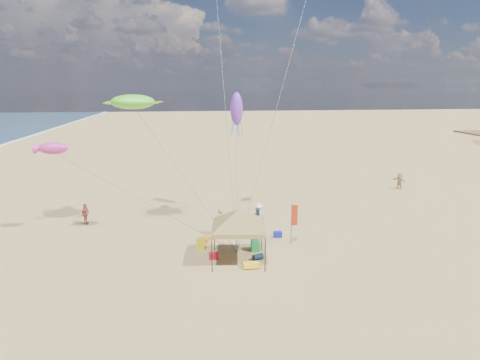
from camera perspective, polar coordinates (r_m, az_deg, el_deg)
The scene contains 19 objects.
ground at distance 24.50m, azimuth 0.90°, elevation -10.77°, with size 280.00×280.00×0.00m, color tan.
canopy_tent at distance 22.82m, azimuth -0.27°, elevation -4.48°, with size 5.85×5.85×3.63m.
feather_flag at distance 25.80m, azimuth 7.67°, elevation -5.31°, with size 0.41×0.04×2.69m.
cooler_red at distance 24.10m, azimuth -3.78°, elevation -10.73°, with size 0.54×0.38×0.38m, color red.
cooler_blue at distance 27.39m, azimuth 5.40°, elevation -7.73°, with size 0.54×0.38×0.38m, color #131A9A.
bag_navy at distance 23.95m, azimuth 2.57°, elevation -10.90°, with size 0.36×0.36×0.60m, color black.
bag_orange at distance 26.56m, azimuth -4.83°, elevation -8.43°, with size 0.36×0.36×0.60m, color orange.
chair_green at distance 25.11m, azimuth 2.18°, elevation -9.29°, with size 0.50×0.50×0.70m, color green.
chair_yellow at distance 25.44m, azimuth -5.65°, elevation -9.04°, with size 0.50×0.50×0.70m, color #DCEF1A.
crate_grey at distance 23.03m, azimuth 2.49°, elevation -12.04°, with size 0.34×0.30×0.28m, color slate.
beach_cart at distance 22.92m, azimuth 1.60°, elevation -12.00°, with size 0.90×0.50×0.24m, color yellow.
person_near_a at distance 27.38m, azimuth -2.91°, elevation -5.96°, with size 0.70×0.46×1.93m, color tan.
person_near_b at distance 28.18m, azimuth 2.62°, elevation -5.67°, with size 0.81×0.63×1.67m, color #3E4655.
person_near_c at distance 29.32m, azimuth 2.64°, elevation -4.92°, with size 1.07×0.62×1.66m, color white.
person_far_a at distance 31.71m, azimuth -21.17°, elevation -4.51°, with size 0.92×0.38×1.57m, color #9F4F3D.
person_far_c at distance 42.44m, azimuth 21.77°, elevation -0.12°, with size 1.55×0.49×1.67m, color tan.
turtle_kite at distance 27.97m, azimuth -15.04°, elevation 10.71°, with size 2.92×2.34×0.97m, color #57EC2D.
fish_kite at distance 28.29m, azimuth -25.08°, elevation 4.13°, with size 1.79×0.90×0.80m, color #D32F96.
squid_kite at distance 31.02m, azimuth -0.49°, elevation 10.10°, with size 0.97×0.97×2.51m, color purple.
Camera 1 is at (-3.20, -22.14, 10.00)m, focal length 29.94 mm.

